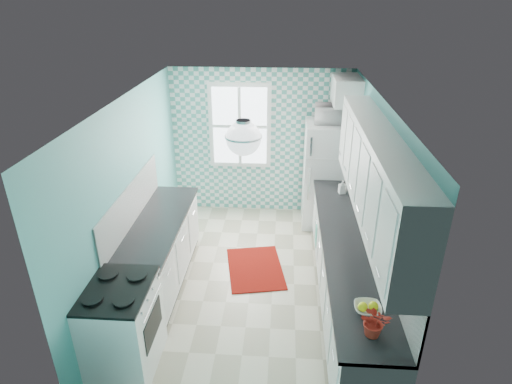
# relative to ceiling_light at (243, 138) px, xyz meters

# --- Properties ---
(floor) EXTENTS (3.00, 4.40, 0.02)m
(floor) POSITION_rel_ceiling_light_xyz_m (0.00, 0.80, -2.33)
(floor) COLOR beige
(floor) RESTS_ON ground
(ceiling) EXTENTS (3.00, 4.40, 0.02)m
(ceiling) POSITION_rel_ceiling_light_xyz_m (0.00, 0.80, 0.19)
(ceiling) COLOR white
(ceiling) RESTS_ON wall_back
(wall_back) EXTENTS (3.00, 0.02, 2.50)m
(wall_back) POSITION_rel_ceiling_light_xyz_m (0.00, 3.01, -1.07)
(wall_back) COLOR #55ABA8
(wall_back) RESTS_ON floor
(wall_front) EXTENTS (3.00, 0.02, 2.50)m
(wall_front) POSITION_rel_ceiling_light_xyz_m (0.00, -1.41, -1.07)
(wall_front) COLOR #55ABA8
(wall_front) RESTS_ON floor
(wall_left) EXTENTS (0.02, 4.40, 2.50)m
(wall_left) POSITION_rel_ceiling_light_xyz_m (-1.51, 0.80, -1.07)
(wall_left) COLOR #55ABA8
(wall_left) RESTS_ON floor
(wall_right) EXTENTS (0.02, 4.40, 2.50)m
(wall_right) POSITION_rel_ceiling_light_xyz_m (1.51, 0.80, -1.07)
(wall_right) COLOR #55ABA8
(wall_right) RESTS_ON floor
(accent_wall) EXTENTS (3.00, 0.01, 2.50)m
(accent_wall) POSITION_rel_ceiling_light_xyz_m (0.00, 2.99, -1.07)
(accent_wall) COLOR teal
(accent_wall) RESTS_ON wall_back
(window) EXTENTS (1.04, 0.05, 1.44)m
(window) POSITION_rel_ceiling_light_xyz_m (-0.35, 2.96, -0.77)
(window) COLOR white
(window) RESTS_ON wall_back
(backsplash_right) EXTENTS (0.02, 3.60, 0.51)m
(backsplash_right) POSITION_rel_ceiling_light_xyz_m (1.49, 0.40, -1.13)
(backsplash_right) COLOR white
(backsplash_right) RESTS_ON wall_right
(backsplash_left) EXTENTS (0.02, 2.15, 0.51)m
(backsplash_left) POSITION_rel_ceiling_light_xyz_m (-1.49, 0.73, -1.13)
(backsplash_left) COLOR white
(backsplash_left) RESTS_ON wall_left
(upper_cabinets_right) EXTENTS (0.33, 3.20, 0.90)m
(upper_cabinets_right) POSITION_rel_ceiling_light_xyz_m (1.33, 0.20, -0.42)
(upper_cabinets_right) COLOR white
(upper_cabinets_right) RESTS_ON wall_right
(upper_cabinet_fridge) EXTENTS (0.40, 0.74, 0.40)m
(upper_cabinet_fridge) POSITION_rel_ceiling_light_xyz_m (1.30, 2.63, -0.07)
(upper_cabinet_fridge) COLOR white
(upper_cabinet_fridge) RESTS_ON wall_right
(ceiling_light) EXTENTS (0.34, 0.34, 0.35)m
(ceiling_light) POSITION_rel_ceiling_light_xyz_m (0.00, 0.00, 0.00)
(ceiling_light) COLOR silver
(ceiling_light) RESTS_ON ceiling
(base_cabinets_right) EXTENTS (0.60, 3.60, 0.90)m
(base_cabinets_right) POSITION_rel_ceiling_light_xyz_m (1.20, 0.40, -1.87)
(base_cabinets_right) COLOR white
(base_cabinets_right) RESTS_ON floor
(countertop_right) EXTENTS (0.63, 3.60, 0.04)m
(countertop_right) POSITION_rel_ceiling_light_xyz_m (1.19, 0.40, -1.40)
(countertop_right) COLOR black
(countertop_right) RESTS_ON base_cabinets_right
(base_cabinets_left) EXTENTS (0.60, 2.15, 0.90)m
(base_cabinets_left) POSITION_rel_ceiling_light_xyz_m (-1.20, 0.73, -1.87)
(base_cabinets_left) COLOR white
(base_cabinets_left) RESTS_ON floor
(countertop_left) EXTENTS (0.63, 2.15, 0.04)m
(countertop_left) POSITION_rel_ceiling_light_xyz_m (-1.19, 0.73, -1.40)
(countertop_left) COLOR black
(countertop_left) RESTS_ON base_cabinets_left
(fridge) EXTENTS (0.76, 0.75, 1.75)m
(fridge) POSITION_rel_ceiling_light_xyz_m (1.11, 2.58, -1.45)
(fridge) COLOR silver
(fridge) RESTS_ON floor
(stove) EXTENTS (0.65, 0.81, 0.98)m
(stove) POSITION_rel_ceiling_light_xyz_m (-1.20, -0.68, -1.81)
(stove) COLOR silver
(stove) RESTS_ON floor
(sink) EXTENTS (0.54, 0.46, 0.53)m
(sink) POSITION_rel_ceiling_light_xyz_m (1.20, 1.42, -1.39)
(sink) COLOR silver
(sink) RESTS_ON countertop_right
(rug) EXTENTS (0.94, 1.19, 0.02)m
(rug) POSITION_rel_ceiling_light_xyz_m (0.03, 1.12, -2.32)
(rug) COLOR #730F00
(rug) RESTS_ON floor
(dish_towel) EXTENTS (0.08, 0.21, 0.33)m
(dish_towel) POSITION_rel_ceiling_light_xyz_m (0.89, 1.34, -1.84)
(dish_towel) COLOR #58A28C
(dish_towel) RESTS_ON base_cabinets_right
(fruit_bowl) EXTENTS (0.25, 0.25, 0.06)m
(fruit_bowl) POSITION_rel_ceiling_light_xyz_m (1.20, -0.78, -1.35)
(fruit_bowl) COLOR white
(fruit_bowl) RESTS_ON countertop_right
(potted_plant) EXTENTS (0.27, 0.24, 0.28)m
(potted_plant) POSITION_rel_ceiling_light_xyz_m (1.20, -1.07, -1.24)
(potted_plant) COLOR red
(potted_plant) RESTS_ON countertop_right
(soap_bottle) EXTENTS (0.11, 0.11, 0.20)m
(soap_bottle) POSITION_rel_ceiling_light_xyz_m (1.25, 1.75, -1.28)
(soap_bottle) COLOR #8FBDC9
(soap_bottle) RESTS_ON countertop_right
(microwave) EXTENTS (0.53, 0.37, 0.28)m
(microwave) POSITION_rel_ceiling_light_xyz_m (1.11, 2.58, -0.44)
(microwave) COLOR white
(microwave) RESTS_ON fridge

